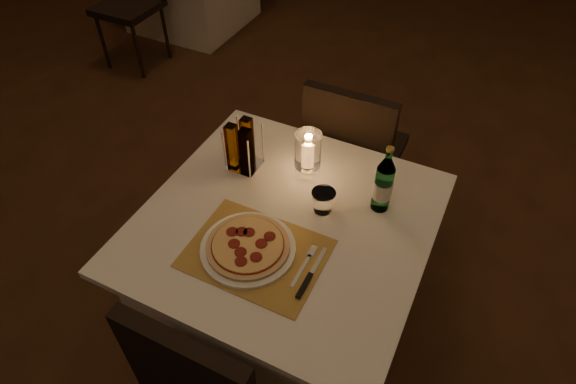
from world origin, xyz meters
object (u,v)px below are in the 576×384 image
at_px(plate, 248,248).
at_px(hurricane_candle, 308,152).
at_px(pizza, 248,245).
at_px(tumbler, 323,201).
at_px(water_bottle, 383,185).
at_px(main_table, 286,279).
at_px(chair_far, 352,146).

bearing_deg(plate, hurricane_candle, 87.30).
xyz_separation_m(plate, pizza, (-0.00, -0.00, 0.02)).
distance_m(plate, hurricane_candle, 0.44).
height_order(tumbler, water_bottle, water_bottle).
height_order(water_bottle, hurricane_candle, water_bottle).
distance_m(pizza, tumbler, 0.32).
xyz_separation_m(main_table, chair_far, (0.00, 0.71, 0.18)).
bearing_deg(hurricane_candle, main_table, -83.21).
distance_m(plate, tumbler, 0.32).
bearing_deg(main_table, water_bottle, 36.47).
bearing_deg(pizza, hurricane_candle, 87.29).
bearing_deg(water_bottle, chair_far, 118.78).
distance_m(pizza, hurricane_candle, 0.44).
bearing_deg(chair_far, plate, -93.20).
bearing_deg(plate, water_bottle, 49.58).
height_order(main_table, pizza, pizza).
relative_size(chair_far, tumbler, 10.34).
height_order(chair_far, pizza, chair_far).
bearing_deg(water_bottle, tumbler, -149.77).
bearing_deg(water_bottle, plate, -130.42).
relative_size(water_bottle, hurricane_candle, 1.42).
xyz_separation_m(plate, water_bottle, (0.33, 0.39, 0.10)).
bearing_deg(pizza, chair_far, 86.80).
xyz_separation_m(plate, hurricane_candle, (0.02, 0.43, 0.10)).
height_order(pizza, hurricane_candle, hurricane_candle).
distance_m(chair_far, water_bottle, 0.65).
height_order(chair_far, tumbler, chair_far).
bearing_deg(chair_far, main_table, -90.00).
bearing_deg(main_table, pizza, -105.54).
distance_m(main_table, hurricane_candle, 0.54).
bearing_deg(chair_far, water_bottle, -61.22).
xyz_separation_m(chair_far, hurricane_candle, (-0.03, -0.46, 0.31)).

